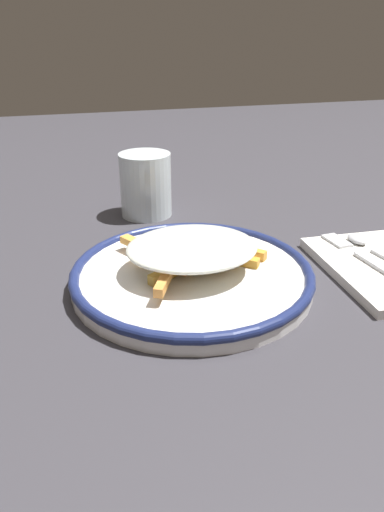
# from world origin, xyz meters

# --- Properties ---
(ground_plane) EXTENTS (2.60, 2.60, 0.00)m
(ground_plane) POSITION_xyz_m (0.00, 0.00, 0.00)
(ground_plane) COLOR #343238
(plate) EXTENTS (0.29, 0.29, 0.02)m
(plate) POSITION_xyz_m (0.00, 0.00, 0.01)
(plate) COLOR white
(plate) RESTS_ON ground_plane
(fries_heap) EXTENTS (0.18, 0.17, 0.04)m
(fries_heap) POSITION_xyz_m (0.00, 0.00, 0.04)
(fries_heap) COLOR gold
(fries_heap) RESTS_ON plate
(fork) EXTENTS (0.03, 0.18, 0.00)m
(fork) POSITION_xyz_m (0.23, -0.02, 0.01)
(fork) COLOR silver
(fork) RESTS_ON napkin
(spoon) EXTENTS (0.04, 0.15, 0.01)m
(spoon) POSITION_xyz_m (0.25, -0.00, 0.02)
(spoon) COLOR silver
(spoon) RESTS_ON napkin
(water_glass) EXTENTS (0.08, 0.08, 0.10)m
(water_glass) POSITION_xyz_m (-0.01, 0.25, 0.05)
(water_glass) COLOR silver
(water_glass) RESTS_ON ground_plane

